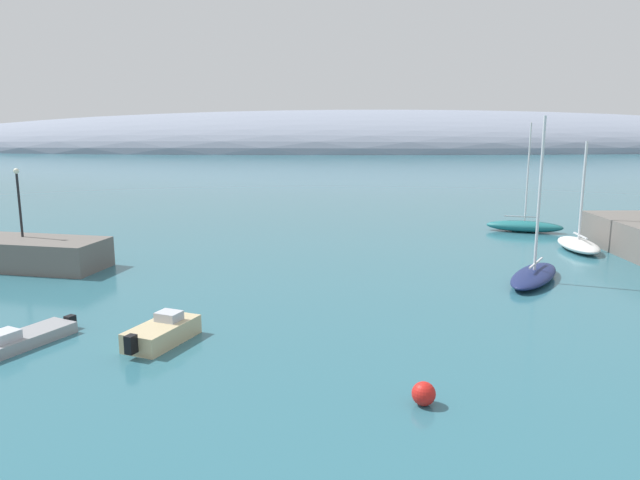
{
  "coord_description": "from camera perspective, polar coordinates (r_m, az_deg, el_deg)",
  "views": [
    {
      "loc": [
        -1.81,
        -6.57,
        9.5
      ],
      "look_at": [
        -1.08,
        29.26,
        2.44
      ],
      "focal_mm": 33.74,
      "sensor_mm": 36.0,
      "label": 1
    }
  ],
  "objects": [
    {
      "name": "motorboat_sand_alongside_breakwater",
      "position": [
        27.4,
        -14.76,
        -8.48
      ],
      "size": [
        2.98,
        4.09,
        1.25
      ],
      "rotation": [
        0.0,
        0.0,
        1.16
      ],
      "color": "#C6B284",
      "rests_on": "water"
    },
    {
      "name": "harbor_lamp_post",
      "position": [
        44.43,
        -26.68,
        3.82
      ],
      "size": [
        0.36,
        0.36,
        4.56
      ],
      "color": "black",
      "rests_on": "breakwater_rocks"
    },
    {
      "name": "mooring_buoy_red",
      "position": [
        21.39,
        9.8,
        -14.16
      ],
      "size": [
        0.83,
        0.83,
        0.83
      ],
      "primitive_type": "sphere",
      "color": "red",
      "rests_on": "water"
    },
    {
      "name": "sailboat_teal_near_shore",
      "position": [
        55.65,
        18.82,
        1.31
      ],
      "size": [
        6.67,
        3.84,
        9.44
      ],
      "rotation": [
        0.0,
        0.0,
        5.94
      ],
      "color": "#1E6B70",
      "rests_on": "water"
    },
    {
      "name": "motorboat_grey_foreground",
      "position": [
        29.15,
        -26.65,
        -8.48
      ],
      "size": [
        3.65,
        5.1,
        0.91
      ],
      "rotation": [
        0.0,
        0.0,
        4.22
      ],
      "color": "gray",
      "rests_on": "water"
    },
    {
      "name": "distant_ridge",
      "position": [
        218.88,
        6.02,
        8.6
      ],
      "size": [
        354.7,
        81.69,
        27.42
      ],
      "primitive_type": "ellipsoid",
      "color": "gray",
      "rests_on": "ground"
    },
    {
      "name": "sailboat_white_outer_mooring",
      "position": [
        49.07,
        23.3,
        -0.33
      ],
      "size": [
        2.68,
        5.72,
        8.12
      ],
      "rotation": [
        0.0,
        0.0,
        1.51
      ],
      "color": "white",
      "rests_on": "water"
    },
    {
      "name": "sailboat_navy_mid_mooring",
      "position": [
        38.52,
        19.63,
        -3.04
      ],
      "size": [
        5.65,
        7.06,
        9.85
      ],
      "rotation": [
        0.0,
        0.0,
        4.13
      ],
      "color": "navy",
      "rests_on": "water"
    }
  ]
}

